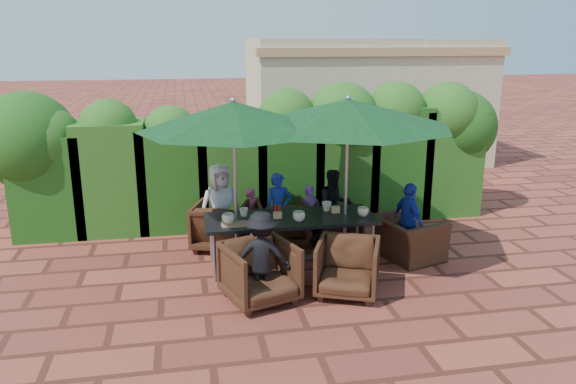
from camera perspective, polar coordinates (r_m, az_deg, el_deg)
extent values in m
plane|color=brown|center=(8.07, -0.59, -8.07)|extent=(80.00, 80.00, 0.00)
cube|color=black|center=(8.01, 0.26, -2.71)|extent=(2.43, 0.90, 0.05)
cube|color=gray|center=(8.22, 0.26, -6.73)|extent=(2.23, 0.05, 0.05)
cylinder|color=gray|center=(7.69, -7.48, -6.63)|extent=(0.05, 0.05, 0.70)
cylinder|color=gray|center=(8.34, -7.77, -4.85)|extent=(0.05, 0.05, 0.70)
cylinder|color=gray|center=(8.09, 8.54, -5.51)|extent=(0.05, 0.05, 0.70)
cylinder|color=gray|center=(8.72, 7.04, -3.91)|extent=(0.05, 0.05, 0.70)
cylinder|color=gray|center=(8.11, -5.16, -7.89)|extent=(0.44, 0.44, 0.03)
cylinder|color=gray|center=(7.72, -5.37, 0.21)|extent=(0.04, 0.04, 2.40)
cone|color=black|center=(7.52, -5.57, 7.73)|extent=(2.59, 2.59, 0.38)
sphere|color=gray|center=(7.50, -5.61, 9.24)|extent=(0.08, 0.08, 0.08)
cylinder|color=gray|center=(8.41, 5.69, -7.06)|extent=(0.44, 0.44, 0.03)
cylinder|color=gray|center=(8.03, 5.91, 0.78)|extent=(0.04, 0.04, 2.40)
cone|color=black|center=(7.84, 6.12, 8.02)|extent=(2.96, 2.96, 0.38)
sphere|color=gray|center=(7.81, 6.16, 9.47)|extent=(0.08, 0.08, 0.08)
imported|color=black|center=(8.86, -6.93, -3.19)|extent=(0.99, 0.96, 0.81)
imported|color=black|center=(9.00, -0.66, -2.87)|extent=(0.78, 0.73, 0.79)
imported|color=black|center=(9.14, 4.99, -2.98)|extent=(0.73, 0.70, 0.69)
imported|color=black|center=(7.07, -2.87, -7.88)|extent=(1.02, 0.99, 0.84)
imported|color=black|center=(7.29, 6.06, -7.40)|extent=(1.00, 0.97, 0.80)
imported|color=black|center=(8.60, 12.07, -3.93)|extent=(0.88, 1.10, 0.84)
imported|color=silver|center=(8.76, -6.87, -1.52)|extent=(0.75, 0.55, 1.36)
imported|color=#1C2F9D|center=(8.94, -0.97, -1.74)|extent=(0.44, 0.36, 1.16)
imported|color=black|center=(9.15, 4.72, -1.35)|extent=(0.57, 0.36, 1.17)
imported|color=black|center=(7.04, -2.67, -6.56)|extent=(0.80, 0.50, 1.17)
imported|color=#1C2F9D|center=(8.58, 12.14, -2.86)|extent=(0.47, 0.73, 1.15)
imported|color=#CC487E|center=(9.12, -3.69, -2.35)|extent=(0.38, 0.33, 0.88)
imported|color=purple|center=(9.14, 2.29, -2.15)|extent=(0.40, 0.35, 0.92)
imported|color=#227C36|center=(12.16, 2.75, 4.57)|extent=(1.77, 1.54, 1.87)
imported|color=#CC487E|center=(12.46, 6.34, 4.69)|extent=(0.93, 0.61, 1.84)
imported|color=gray|center=(12.64, 11.71, 4.42)|extent=(1.23, 1.01, 1.75)
imported|color=beige|center=(7.75, -6.10, -2.71)|extent=(0.18, 0.18, 0.14)
imported|color=beige|center=(8.04, -4.52, -2.06)|extent=(0.13, 0.13, 0.12)
imported|color=beige|center=(7.80, 1.11, -2.49)|extent=(0.17, 0.17, 0.14)
imported|color=beige|center=(8.28, 3.94, -1.47)|extent=(0.15, 0.15, 0.14)
imported|color=beige|center=(8.10, 7.63, -1.99)|extent=(0.16, 0.16, 0.13)
cylinder|color=#B20C0A|center=(8.00, -1.22, -1.90)|extent=(0.04, 0.04, 0.17)
cylinder|color=#4C230C|center=(7.98, -0.85, -1.95)|extent=(0.04, 0.04, 0.17)
cube|color=#9E6E4C|center=(7.70, -5.50, -3.26)|extent=(0.35, 0.25, 0.02)
cube|color=tan|center=(7.92, -1.07, -2.35)|extent=(0.12, 0.06, 0.10)
cube|color=tan|center=(8.20, 4.85, -1.79)|extent=(0.12, 0.06, 0.10)
cube|color=#183C10|center=(10.12, -22.97, 0.66)|extent=(1.15, 0.95, 1.71)
sphere|color=#183C10|center=(9.97, -23.42, 4.85)|extent=(1.16, 1.16, 1.16)
cube|color=#183C10|center=(9.93, -17.39, 1.43)|extent=(1.15, 0.95, 1.88)
sphere|color=#183C10|center=(9.77, -17.78, 6.21)|extent=(0.96, 0.96, 0.96)
cube|color=#183C10|center=(9.87, -11.60, 1.43)|extent=(1.15, 0.95, 1.77)
sphere|color=#183C10|center=(9.72, -11.85, 5.94)|extent=(0.92, 0.92, 0.92)
cube|color=#183C10|center=(9.90, -5.80, 1.64)|extent=(1.15, 0.95, 1.75)
sphere|color=#183C10|center=(9.75, -5.93, 6.05)|extent=(0.95, 0.95, 0.95)
cube|color=#183C10|center=(10.01, -0.11, 2.54)|extent=(1.15, 0.95, 1.98)
sphere|color=#183C10|center=(9.85, -0.11, 7.59)|extent=(1.01, 1.01, 1.01)
cube|color=#183C10|center=(10.24, 5.41, 2.65)|extent=(1.15, 0.95, 1.94)
sphere|color=#183C10|center=(10.08, 5.53, 7.47)|extent=(1.29, 1.29, 1.29)
cube|color=#183C10|center=(10.55, 10.65, 3.10)|extent=(1.15, 0.95, 2.03)
sphere|color=#183C10|center=(10.39, 10.90, 8.05)|extent=(1.08, 1.08, 1.08)
cube|color=#183C10|center=(10.95, 15.54, 3.04)|extent=(1.15, 0.95, 1.96)
sphere|color=#183C10|center=(10.81, 15.87, 7.59)|extent=(1.20, 1.20, 1.20)
sphere|color=#183C10|center=(10.14, -24.95, 4.79)|extent=(1.60, 1.60, 1.60)
sphere|color=#183C10|center=(11.07, 16.94, 6.34)|extent=(1.40, 1.40, 1.40)
cube|color=beige|center=(15.16, 7.89, 9.13)|extent=(6.00, 3.00, 3.20)
cube|color=tan|center=(13.71, 10.06, 13.85)|extent=(6.20, 0.25, 0.20)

